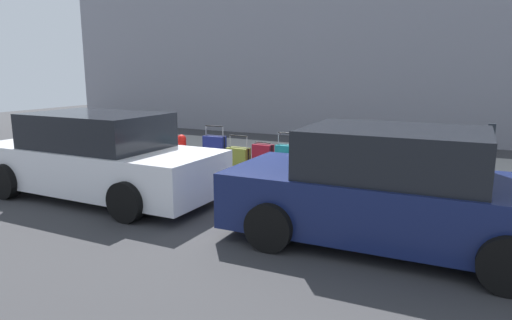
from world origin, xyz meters
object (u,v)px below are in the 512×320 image
object	(u,v)px
suitcase_black_3	(342,167)
parked_car_white_1	(98,158)
suitcase_silver_4	(313,166)
fire_hydrant	(182,150)
suitcase_navy_1	(401,174)
suitcase_teal_5	(287,161)
suitcase_olive_0	(428,177)
suitcase_red_2	(372,171)
suitcase_olive_7	(239,160)
suitcase_maroon_6	(263,159)
parked_car_navy_0	(392,190)
parking_meter	(490,149)
bollard_post	(157,150)
suitcase_navy_8	(215,152)

from	to	relation	value
suitcase_black_3	parked_car_white_1	bearing A→B (deg)	31.88
suitcase_silver_4	fire_hydrant	distance (m)	3.14
suitcase_navy_1	suitcase_teal_5	xyz separation A→B (m)	(2.24, 0.05, 0.04)
suitcase_olive_0	fire_hydrant	bearing A→B (deg)	-0.19
suitcase_red_2	suitcase_olive_7	xyz separation A→B (m)	(2.84, 0.04, -0.03)
suitcase_maroon_6	parked_car_navy_0	xyz separation A→B (m)	(-3.04, 2.42, 0.27)
suitcase_navy_1	parking_meter	bearing A→B (deg)	-172.11
suitcase_navy_1	fire_hydrant	distance (m)	4.81
suitcase_maroon_6	parked_car_navy_0	world-z (taller)	parked_car_navy_0
suitcase_red_2	bollard_post	size ratio (longest dim) A/B	1.17
suitcase_navy_1	parked_car_navy_0	world-z (taller)	parked_car_navy_0
bollard_post	suitcase_navy_8	bearing A→B (deg)	-171.68
suitcase_navy_1	suitcase_red_2	distance (m)	0.52
suitcase_black_3	suitcase_olive_7	xyz separation A→B (m)	(2.27, -0.01, -0.05)
bollard_post	parking_meter	xyz separation A→B (m)	(-6.80, -0.40, 0.48)
suitcase_silver_4	suitcase_olive_7	size ratio (longest dim) A/B	1.07
suitcase_navy_8	bollard_post	world-z (taller)	suitcase_navy_8
bollard_post	suitcase_olive_7	bearing A→B (deg)	-174.84
suitcase_navy_1	parked_car_navy_0	xyz separation A→B (m)	(-0.25, 2.43, 0.30)
suitcase_silver_4	suitcase_navy_8	world-z (taller)	suitcase_navy_8
suitcase_black_3	suitcase_olive_7	size ratio (longest dim) A/B	0.85
suitcase_olive_0	suitcase_navy_8	distance (m)	4.45
fire_hydrant	parking_meter	xyz separation A→B (m)	(-6.21, -0.25, 0.45)
suitcase_navy_1	suitcase_maroon_6	bearing A→B (deg)	0.23
parking_meter	parked_car_white_1	xyz separation A→B (m)	(6.36, 2.63, -0.24)
fire_hydrant	parked_car_navy_0	world-z (taller)	parked_car_navy_0
suitcase_olive_0	bollard_post	world-z (taller)	suitcase_olive_0
suitcase_black_3	fire_hydrant	world-z (taller)	fire_hydrant
suitcase_navy_8	parked_car_white_1	bearing A→B (deg)	68.07
suitcase_navy_1	parked_car_navy_0	size ratio (longest dim) A/B	0.15
suitcase_olive_0	suitcase_olive_7	xyz separation A→B (m)	(3.84, -0.05, -0.03)
parked_car_white_1	suitcase_olive_7	bearing A→B (deg)	-123.42
parked_car_navy_0	suitcase_red_2	bearing A→B (deg)	-72.59
parked_car_navy_0	parking_meter	bearing A→B (deg)	-113.79
suitcase_navy_1	suitcase_olive_7	world-z (taller)	suitcase_olive_7
fire_hydrant	suitcase_maroon_6	bearing A→B (deg)	-178.74
fire_hydrant	suitcase_navy_1	bearing A→B (deg)	-179.34
suitcase_navy_8	bollard_post	size ratio (longest dim) A/B	1.41
suitcase_olive_0	suitcase_black_3	xyz separation A→B (m)	(1.58, -0.04, 0.02)
suitcase_maroon_6	suitcase_olive_7	size ratio (longest dim) A/B	0.87
suitcase_silver_4	bollard_post	xyz separation A→B (m)	(3.73, 0.11, 0.04)
suitcase_silver_4	bollard_post	world-z (taller)	suitcase_silver_4
suitcase_navy_8	fire_hydrant	world-z (taller)	suitcase_navy_8
suitcase_maroon_6	suitcase_navy_8	world-z (taller)	suitcase_navy_8
suitcase_olive_7	suitcase_teal_5	bearing A→B (deg)	178.70
suitcase_teal_5	fire_hydrant	distance (m)	2.58
suitcase_navy_1	suitcase_olive_0	bearing A→B (deg)	171.29
fire_hydrant	suitcase_navy_8	bearing A→B (deg)	-176.06
suitcase_maroon_6	suitcase_navy_8	size ratio (longest dim) A/B	0.71
fire_hydrant	parking_meter	world-z (taller)	parking_meter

